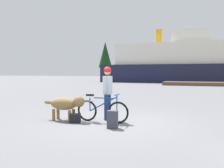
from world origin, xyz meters
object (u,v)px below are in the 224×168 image
Objects in this scene: bicycle at (102,110)px; ferry_boat at (176,64)px; person_cyclist at (108,88)px; backpack at (112,119)px; handbag_pannier at (75,118)px; dog at (66,104)px.

bicycle is 0.08× the size of ferry_boat.
person_cyclist is at bearing -88.74° from ferry_boat.
bicycle is 31.77m from ferry_boat.
backpack is 32.45m from ferry_boat.
handbag_pannier is 32.16m from ferry_boat.
person_cyclist is 31.30m from ferry_boat.
bicycle is at bearing 27.91° from handbag_pannier.
bicycle is at bearing -93.47° from person_cyclist.
backpack reaches higher than handbag_pannier.
person_cyclist is at bearing 86.53° from bicycle.
dog is at bearing -90.92° from ferry_boat.
person_cyclist is 1.46m from backpack.
person_cyclist is 1.43m from handbag_pannier.
person_cyclist reaches higher than bicycle.
dog is 1.86m from backpack.
person_cyclist reaches higher than handbag_pannier.
bicycle is at bearing -88.80° from ferry_boat.
backpack is (0.57, -1.08, -0.80)m from person_cyclist.
dog reaches higher than handbag_pannier.
ferry_boat is (0.06, 32.05, 2.74)m from handbag_pannier.
handbag_pannier is at bearing -26.28° from dog.
bicycle reaches higher than backpack.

